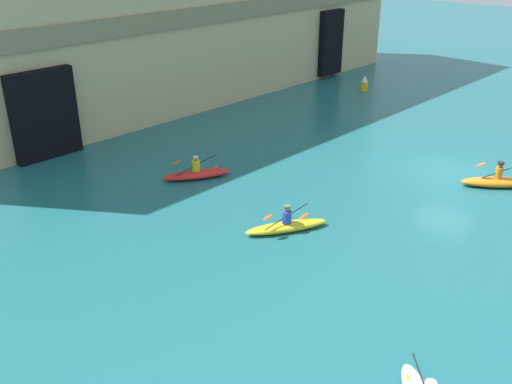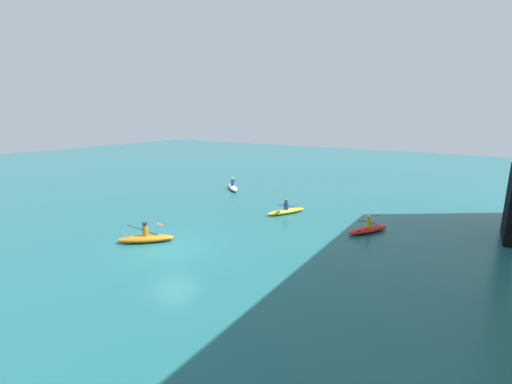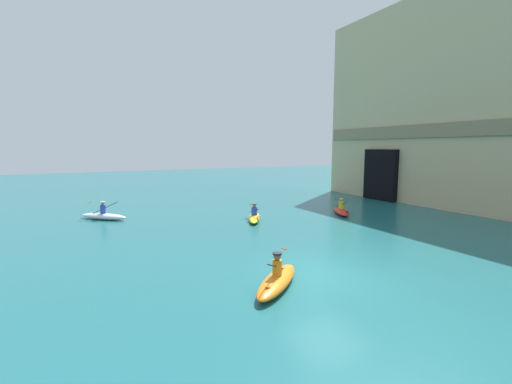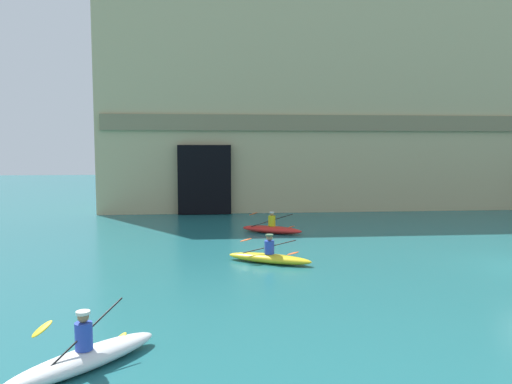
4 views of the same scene
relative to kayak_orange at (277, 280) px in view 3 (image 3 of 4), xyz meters
name	(u,v)px [view 3 (image 3 of 4)]	position (x,y,z in m)	size (l,w,h in m)	color
ground_plane	(327,275)	(-0.08, 2.11, -0.24)	(120.00, 120.00, 0.00)	#1E6066
kayak_orange	(277,280)	(0.00, 0.00, 0.00)	(2.69, 2.87, 1.15)	orange
kayak_white	(103,216)	(-13.99, -4.27, 0.00)	(2.74, 2.85, 1.19)	white
kayak_yellow	(254,217)	(-9.44, 4.01, -0.02)	(3.14, 2.11, 1.06)	yellow
kayak_red	(341,211)	(-8.57, 10.18, -0.02)	(3.08, 2.21, 1.06)	red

